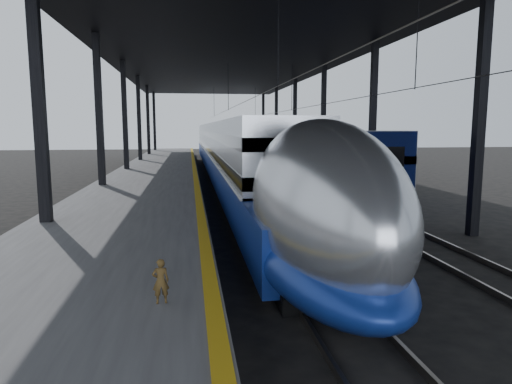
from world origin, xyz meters
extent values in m
plane|color=black|center=(0.00, 0.00, 0.00)|extent=(160.00, 160.00, 0.00)
cube|color=#4C4C4F|center=(-3.50, 20.00, 0.50)|extent=(6.00, 80.00, 1.00)
cube|color=gold|center=(-0.70, 20.00, 1.00)|extent=(0.30, 80.00, 0.01)
cube|color=slate|center=(1.28, 20.00, 0.08)|extent=(0.08, 80.00, 0.16)
cube|color=slate|center=(2.72, 20.00, 0.08)|extent=(0.08, 80.00, 0.16)
cube|color=slate|center=(6.28, 20.00, 0.08)|extent=(0.08, 80.00, 0.16)
cube|color=slate|center=(7.72, 20.00, 0.08)|extent=(0.08, 80.00, 0.16)
cube|color=black|center=(-5.80, 5.00, 4.50)|extent=(0.35, 0.35, 9.00)
cube|color=black|center=(9.60, 5.00, 4.50)|extent=(0.35, 0.35, 9.00)
cube|color=black|center=(-5.80, 15.00, 4.50)|extent=(0.35, 0.35, 9.00)
cube|color=black|center=(9.60, 15.00, 4.50)|extent=(0.35, 0.35, 9.00)
cube|color=black|center=(-5.80, 25.00, 4.50)|extent=(0.35, 0.35, 9.00)
cube|color=black|center=(9.60, 25.00, 4.50)|extent=(0.35, 0.35, 9.00)
cube|color=black|center=(-5.80, 35.00, 4.50)|extent=(0.35, 0.35, 9.00)
cube|color=black|center=(9.60, 35.00, 4.50)|extent=(0.35, 0.35, 9.00)
cube|color=black|center=(-5.80, 45.00, 4.50)|extent=(0.35, 0.35, 9.00)
cube|color=black|center=(9.60, 45.00, 4.50)|extent=(0.35, 0.35, 9.00)
cube|color=black|center=(-5.80, 55.00, 4.50)|extent=(0.35, 0.35, 9.00)
cube|color=black|center=(9.60, 55.00, 4.50)|extent=(0.35, 0.35, 9.00)
cube|color=black|center=(1.90, 20.00, 9.25)|extent=(18.00, 75.00, 0.45)
cylinder|color=slate|center=(2.00, 20.00, 5.50)|extent=(0.03, 74.00, 0.03)
cylinder|color=slate|center=(7.00, 20.00, 5.50)|extent=(0.03, 74.00, 0.03)
cube|color=silver|center=(2.00, 31.29, 2.38)|extent=(3.00, 57.00, 4.14)
cube|color=navy|center=(2.00, 29.79, 1.09)|extent=(3.08, 62.00, 1.60)
cube|color=silver|center=(2.00, 31.29, 1.91)|extent=(3.10, 57.00, 0.10)
cube|color=black|center=(2.00, 31.29, 3.57)|extent=(3.04, 57.00, 0.43)
cube|color=black|center=(2.00, 31.29, 2.38)|extent=(3.04, 57.00, 0.43)
ellipsoid|color=silver|center=(2.00, -0.21, 2.23)|extent=(3.00, 8.40, 4.14)
ellipsoid|color=navy|center=(2.00, -0.21, 1.03)|extent=(3.08, 8.40, 1.76)
ellipsoid|color=black|center=(2.00, -2.81, 3.05)|extent=(1.55, 2.20, 0.93)
cube|color=black|center=(2.00, -0.21, 0.20)|extent=(2.28, 2.60, 0.40)
cube|color=black|center=(2.00, 21.79, 0.20)|extent=(2.28, 2.60, 0.40)
cube|color=navy|center=(7.00, 16.34, 2.02)|extent=(2.82, 18.00, 3.83)
cube|color=#93969B|center=(7.00, 7.94, 2.02)|extent=(2.87, 1.20, 3.88)
cube|color=black|center=(7.00, 7.32, 2.87)|extent=(1.71, 0.06, 0.86)
cube|color=#AF140D|center=(7.00, 7.32, 1.56)|extent=(1.21, 0.06, 0.55)
cube|color=#93969B|center=(7.00, 35.34, 2.02)|extent=(2.82, 18.00, 3.83)
cube|color=#93969B|center=(7.00, 54.34, 2.02)|extent=(2.82, 18.00, 3.83)
cube|color=black|center=(7.00, 10.34, 0.18)|extent=(2.22, 2.40, 0.36)
cube|color=black|center=(7.00, 32.34, 0.18)|extent=(2.22, 2.40, 0.36)
imported|color=#503B1A|center=(-1.61, -2.82, 1.40)|extent=(0.32, 0.24, 0.81)
camera|label=1|loc=(-1.06, -10.70, 4.07)|focal=32.00mm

